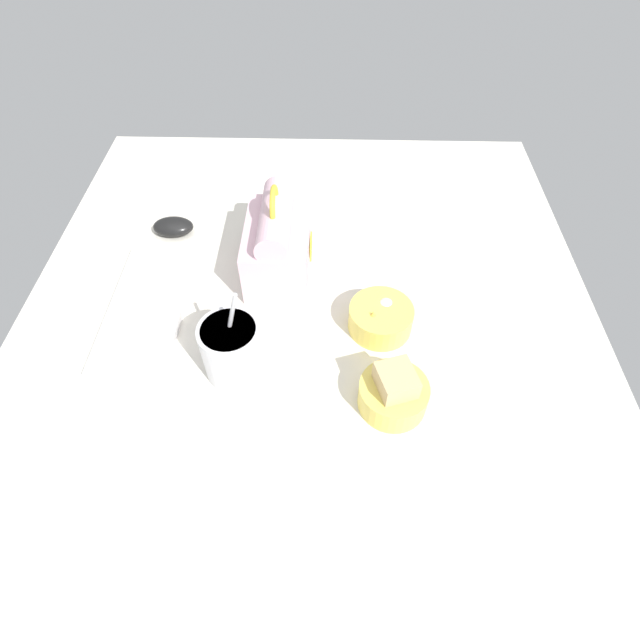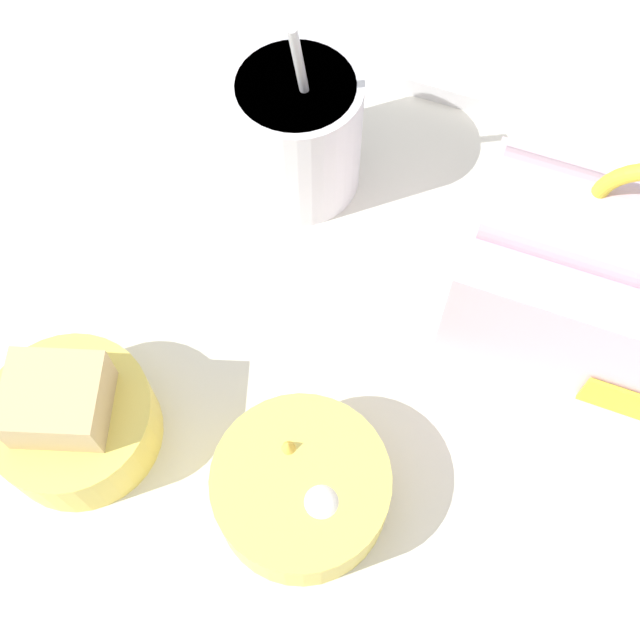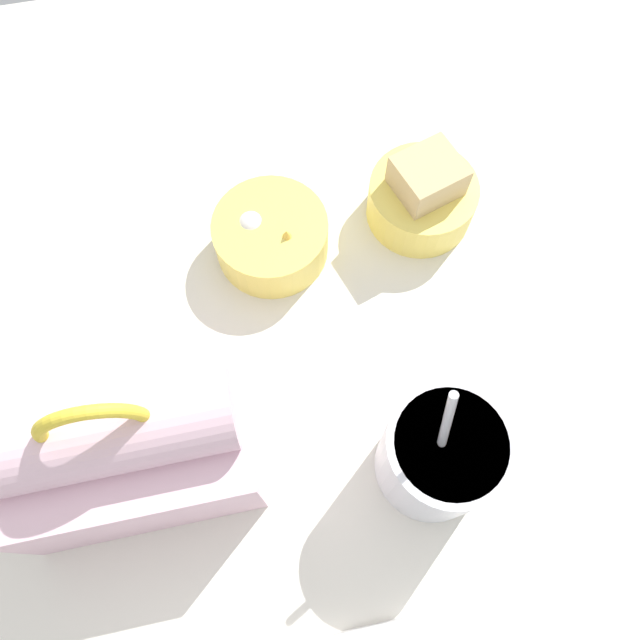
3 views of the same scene
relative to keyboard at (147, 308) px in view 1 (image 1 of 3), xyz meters
The scene contains 7 objects.
desk_surface 31.43cm from the keyboard, 102.77° to the right, with size 140.00×110.00×2.00cm.
keyboard is the anchor object (origin of this frame).
lunch_bag 27.94cm from the keyboard, 62.75° to the right, with size 20.03×12.43×19.54cm.
soup_cup 23.06cm from the keyboard, 124.23° to the right, with size 10.08×10.08×18.28cm.
bento_bowl_sandwich 48.93cm from the keyboard, 112.65° to the right, with size 11.25×11.25×8.64cm.
bento_bowl_snacks 43.99cm from the keyboard, 93.43° to the right, with size 11.69×11.69×5.95cm.
computer_mouse 23.13cm from the keyboard, ahead, with size 5.68×8.74×3.54cm.
Camera 1 is at (-54.72, -3.84, 73.65)cm, focal length 28.00 mm.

